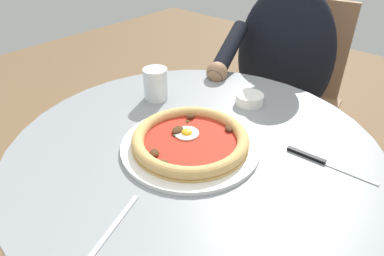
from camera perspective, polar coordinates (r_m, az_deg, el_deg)
dining_table at (r=0.96m, az=0.34°, el=-12.06°), size 0.89×0.89×0.73m
pizza_on_plate at (r=0.82m, az=-0.40°, el=-2.11°), size 0.33×0.33×0.04m
water_glass at (r=1.02m, az=-5.96°, el=6.89°), size 0.07×0.07×0.09m
steak_knife at (r=0.83m, az=19.93°, el=-4.92°), size 0.20×0.02×0.01m
ramekin_capers at (r=1.01m, az=9.45°, el=4.77°), size 0.08×0.08×0.03m
fork_utensil at (r=0.66m, az=-13.05°, el=-15.86°), size 0.07×0.17×0.00m
diner_person at (r=1.48m, az=13.69°, el=3.60°), size 0.40×0.53×1.16m
cafe_chair_diner at (r=1.60m, az=15.66°, el=6.69°), size 0.51×0.51×0.90m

